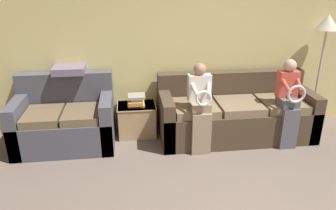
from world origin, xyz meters
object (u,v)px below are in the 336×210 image
at_px(couch_side, 66,121).
at_px(child_left_seated, 200,105).
at_px(couch_main, 235,114).
at_px(floor_lamp, 326,32).
at_px(book_stack, 136,100).
at_px(throw_pillow, 70,69).
at_px(side_shelf, 137,119).
at_px(child_right_seated, 289,99).

distance_m(couch_side, child_left_seated, 1.92).
relative_size(couch_main, child_left_seated, 1.85).
distance_m(couch_side, floor_lamp, 4.01).
distance_m(child_left_seated, floor_lamp, 2.23).
xyz_separation_m(couch_main, child_left_seated, (-0.62, -0.37, 0.33)).
relative_size(couch_side, book_stack, 4.28).
relative_size(couch_main, couch_side, 1.67).
relative_size(couch_main, book_stack, 7.17).
xyz_separation_m(child_left_seated, throw_pillow, (-1.76, 0.70, 0.36)).
distance_m(couch_main, floor_lamp, 1.80).
xyz_separation_m(floor_lamp, throw_pillow, (-3.75, 0.12, -0.47)).
xyz_separation_m(side_shelf, book_stack, (-0.00, -0.00, 0.31)).
bearing_deg(floor_lamp, child_right_seated, -142.48).
height_order(couch_side, throw_pillow, throw_pillow).
bearing_deg(child_right_seated, couch_side, 172.52).
xyz_separation_m(couch_side, child_right_seated, (3.09, -0.41, 0.34)).
bearing_deg(book_stack, floor_lamp, 0.02).
bearing_deg(book_stack, couch_main, -8.03).
relative_size(book_stack, floor_lamp, 0.18).
bearing_deg(couch_main, floor_lamp, 8.61).
relative_size(floor_lamp, throw_pillow, 3.94).
bearing_deg(couch_side, throw_pillow, 73.10).
height_order(side_shelf, book_stack, book_stack).
bearing_deg(book_stack, side_shelf, 23.85).
bearing_deg(child_right_seated, child_left_seated, 179.98).
distance_m(couch_side, throw_pillow, 0.75).
xyz_separation_m(couch_main, book_stack, (-1.46, 0.21, 0.21)).
bearing_deg(side_shelf, child_left_seated, -34.42).
height_order(child_left_seated, side_shelf, child_left_seated).
relative_size(couch_main, side_shelf, 3.95).
distance_m(couch_main, child_left_seated, 0.79).
height_order(couch_side, floor_lamp, floor_lamp).
bearing_deg(child_left_seated, child_right_seated, -0.02).
relative_size(book_stack, throw_pillow, 0.71).
bearing_deg(floor_lamp, couch_side, -177.50).
relative_size(child_left_seated, throw_pillow, 2.74).
bearing_deg(couch_side, child_right_seated, -7.48).
relative_size(couch_main, child_right_seated, 1.83).
height_order(couch_side, child_left_seated, child_left_seated).
height_order(book_stack, floor_lamp, floor_lamp).
distance_m(couch_side, book_stack, 1.04).
height_order(couch_side, book_stack, couch_side).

